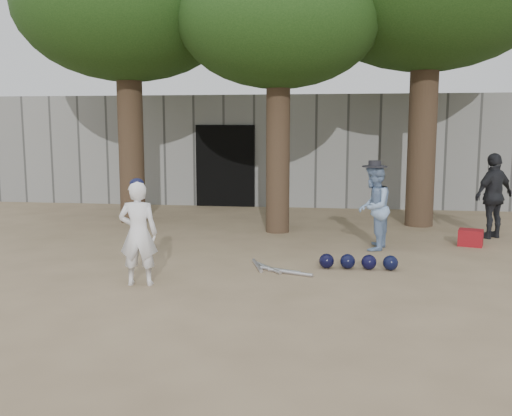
# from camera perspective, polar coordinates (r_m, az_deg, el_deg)

# --- Properties ---
(ground) EXTENTS (70.00, 70.00, 0.00)m
(ground) POSITION_cam_1_polar(r_m,az_deg,el_deg) (7.87, -5.40, -7.81)
(ground) COLOR #937C5E
(ground) RESTS_ON ground
(boy_player) EXTENTS (0.56, 0.41, 1.43)m
(boy_player) POSITION_cam_1_polar(r_m,az_deg,el_deg) (7.92, -11.69, -2.50)
(boy_player) COLOR white
(boy_player) RESTS_ON ground
(spectator_blue) EXTENTS (0.73, 0.85, 1.50)m
(spectator_blue) POSITION_cam_1_polar(r_m,az_deg,el_deg) (10.19, 11.67, 0.04)
(spectator_blue) COLOR #86A5D0
(spectator_blue) RESTS_ON ground
(spectator_dark) EXTENTS (1.02, 0.91, 1.66)m
(spectator_dark) POSITION_cam_1_polar(r_m,az_deg,el_deg) (11.95, 22.67, 1.13)
(spectator_dark) COLOR black
(spectator_dark) RESTS_ON ground
(red_bag) EXTENTS (0.50, 0.43, 0.30)m
(red_bag) POSITION_cam_1_polar(r_m,az_deg,el_deg) (11.11, 20.67, -2.80)
(red_bag) COLOR maroon
(red_bag) RESTS_ON ground
(back_building) EXTENTS (16.00, 5.24, 3.00)m
(back_building) POSITION_cam_1_polar(r_m,az_deg,el_deg) (17.79, 2.29, 6.02)
(back_building) COLOR gray
(back_building) RESTS_ON ground
(helmet_row) EXTENTS (1.19, 0.25, 0.23)m
(helmet_row) POSITION_cam_1_polar(r_m,az_deg,el_deg) (8.85, 10.19, -5.32)
(helmet_row) COLOR black
(helmet_row) RESTS_ON ground
(bat_pile) EXTENTS (1.02, 0.87, 0.06)m
(bat_pile) POSITION_cam_1_polar(r_m,az_deg,el_deg) (8.65, 1.75, -6.10)
(bat_pile) COLOR silver
(bat_pile) RESTS_ON ground
(tree_row) EXTENTS (11.40, 5.80, 6.69)m
(tree_row) POSITION_cam_1_polar(r_m,az_deg,el_deg) (12.67, 3.37, 19.65)
(tree_row) COLOR brown
(tree_row) RESTS_ON ground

